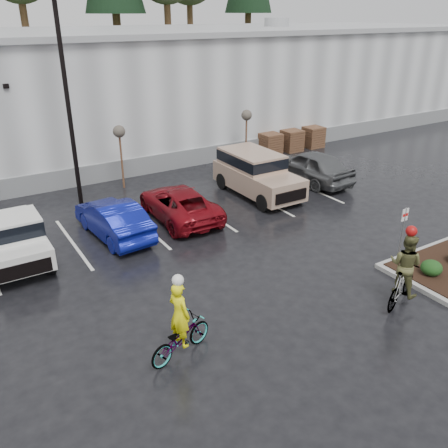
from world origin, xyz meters
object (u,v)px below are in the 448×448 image
suv_tan (258,175)px  sapling_mid (119,135)px  car_grey (311,166)px  cyclist_olive (403,276)px  lamppost (65,78)px  pallet_stack_b (291,140)px  car_red (179,204)px  sapling_east (247,118)px  pickup_white (9,234)px  car_blue (113,219)px  cyclist_hivis (180,331)px  pallet_stack_a (270,144)px  pallet_stack_c (313,137)px  fire_lane_sign (403,229)px

suv_tan → sapling_mid: bearing=139.3°
car_grey → sapling_mid: bearing=-28.4°
suv_tan → cyclist_olive: 10.11m
car_grey → lamppost: bearing=-18.6°
pallet_stack_b → car_grey: car_grey is taller
sapling_mid → car_red: sapling_mid is taller
sapling_east → pickup_white: (-13.67, -5.07, -1.75)m
pallet_stack_b → pickup_white: bearing=-161.3°
pallet_stack_b → car_blue: bearing=-156.2°
pallet_stack_b → pickup_white: 18.88m
cyclist_hivis → car_blue: bearing=-23.7°
pallet_stack_a → car_red: (-9.35, -5.99, 0.01)m
car_grey → cyclist_hivis: bearing=33.5°
lamppost → car_blue: (0.13, -4.21, -4.95)m
sapling_east → pickup_white: 14.69m
pallet_stack_b → cyclist_olive: 17.49m
pallet_stack_b → cyclist_hivis: size_ratio=0.56×
pallet_stack_c → fire_lane_sign: size_ratio=0.61×
pickup_white → car_red: 6.83m
sapling_mid → fire_lane_sign: sapling_mid is taller
pickup_white → car_blue: size_ratio=1.16×
sapling_east → pallet_stack_c: sapling_east is taller
car_red → pallet_stack_a: bearing=-145.2°
car_red → cyclist_olive: bearing=108.7°
sapling_east → pallet_stack_a: bearing=21.8°
sapling_east → pallet_stack_a: (2.50, 1.00, -2.05)m
pickup_white → car_blue: bearing=-2.2°
fire_lane_sign → suv_tan: bearing=90.8°
sapling_mid → cyclist_olive: bearing=-76.5°
sapling_east → pallet_stack_b: 4.78m
pallet_stack_b → car_grey: size_ratio=0.27×
sapling_east → cyclist_olive: bearing=-105.7°
pallet_stack_b → car_red: car_red is taller
cyclist_hivis → pickup_white: bearing=3.0°
car_blue → car_grey: bearing=-180.0°
pallet_stack_a → car_red: size_ratio=0.27×
pallet_stack_a → suv_tan: bearing=-131.4°
lamppost → pallet_stack_a: (12.50, 2.00, -5.01)m
pallet_stack_b → pallet_stack_a: bearing=180.0°
pallet_stack_b → cyclist_hivis: cyclist_hivis is taller
sapling_east → suv_tan: size_ratio=0.63×
pickup_white → car_grey: (14.89, 0.83, -0.14)m
pallet_stack_a → pickup_white: (-16.17, -6.07, 0.30)m
sapling_east → cyclist_olive: size_ratio=1.23×
suv_tan → car_grey: size_ratio=1.03×
cyclist_hivis → cyclist_olive: (6.84, -1.38, 0.19)m
cyclist_olive → pallet_stack_c: bearing=-52.8°
lamppost → fire_lane_sign: 14.78m
car_blue → suv_tan: bearing=-179.3°
cyclist_olive → car_red: bearing=-3.2°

